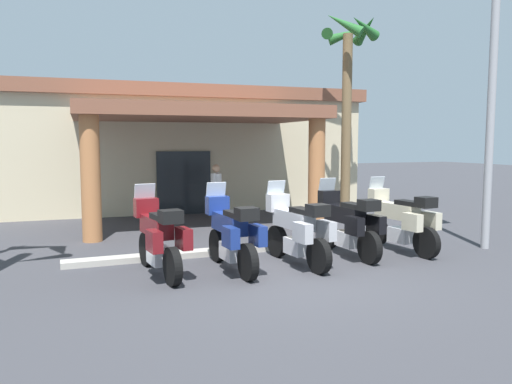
# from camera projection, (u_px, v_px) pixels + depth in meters

# --- Properties ---
(ground_plane) EXTENTS (80.00, 80.00, 0.00)m
(ground_plane) POSITION_uv_depth(u_px,v_px,m) (293.00, 275.00, 9.09)
(ground_plane) COLOR #38383D
(motel_building) EXTENTS (13.96, 11.77, 4.32)m
(motel_building) POSITION_uv_depth(u_px,v_px,m) (167.00, 147.00, 19.64)
(motel_building) COLOR beige
(motel_building) RESTS_ON ground_plane
(motorcycle_maroon) EXTENTS (0.75, 2.21, 1.61)m
(motorcycle_maroon) POSITION_uv_depth(u_px,v_px,m) (159.00, 237.00, 8.99)
(motorcycle_maroon) COLOR black
(motorcycle_maroon) RESTS_ON ground_plane
(motorcycle_blue) EXTENTS (0.72, 2.21, 1.61)m
(motorcycle_blue) POSITION_uv_depth(u_px,v_px,m) (232.00, 234.00, 9.33)
(motorcycle_blue) COLOR black
(motorcycle_blue) RESTS_ON ground_plane
(motorcycle_silver) EXTENTS (0.74, 2.21, 1.61)m
(motorcycle_silver) POSITION_uv_depth(u_px,v_px,m) (297.00, 230.00, 9.77)
(motorcycle_silver) COLOR black
(motorcycle_silver) RESTS_ON ground_plane
(motorcycle_black) EXTENTS (0.71, 2.21, 1.61)m
(motorcycle_black) POSITION_uv_depth(u_px,v_px,m) (348.00, 224.00, 10.51)
(motorcycle_black) COLOR black
(motorcycle_black) RESTS_ON ground_plane
(motorcycle_cream) EXTENTS (0.73, 2.21, 1.61)m
(motorcycle_cream) POSITION_uv_depth(u_px,v_px,m) (402.00, 220.00, 10.97)
(motorcycle_cream) COLOR black
(motorcycle_cream) RESTS_ON ground_plane
(pedestrian) EXTENTS (0.32, 0.47, 1.76)m
(pedestrian) POSITION_uv_depth(u_px,v_px,m) (216.00, 189.00, 14.70)
(pedestrian) COLOR #3F334C
(pedestrian) RESTS_ON ground_plane
(palm_tree_near_portico) EXTENTS (1.97, 2.02, 6.52)m
(palm_tree_near_portico) POSITION_uv_depth(u_px,v_px,m) (348.00, 71.00, 16.19)
(palm_tree_near_portico) COLOR brown
(palm_tree_near_portico) RESTS_ON ground_plane
(roadside_sign) EXTENTS (1.40, 0.18, 7.54)m
(roadside_sign) POSITION_uv_depth(u_px,v_px,m) (495.00, 23.00, 10.88)
(roadside_sign) COLOR #99999E
(roadside_sign) RESTS_ON ground_plane
(curb_strip) EXTENTS (8.67, 0.36, 0.12)m
(curb_strip) POSITION_uv_depth(u_px,v_px,m) (268.00, 247.00, 11.19)
(curb_strip) COLOR #ADA89E
(curb_strip) RESTS_ON ground_plane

